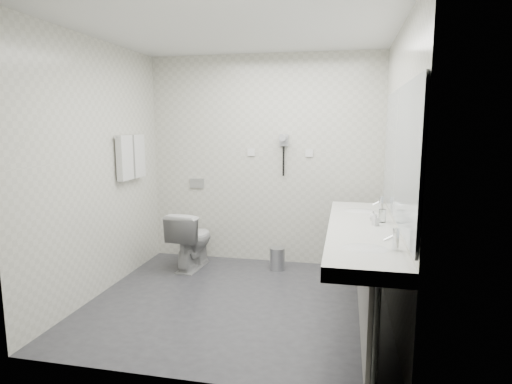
# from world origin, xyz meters

# --- Properties ---
(floor) EXTENTS (2.80, 2.80, 0.00)m
(floor) POSITION_xyz_m (0.00, 0.00, 0.00)
(floor) COLOR #2E2E33
(floor) RESTS_ON ground
(ceiling) EXTENTS (2.80, 2.80, 0.00)m
(ceiling) POSITION_xyz_m (0.00, 0.00, 2.50)
(ceiling) COLOR silver
(ceiling) RESTS_ON wall_back
(wall_back) EXTENTS (2.80, 0.00, 2.80)m
(wall_back) POSITION_xyz_m (0.00, 1.30, 1.25)
(wall_back) COLOR beige
(wall_back) RESTS_ON floor
(wall_front) EXTENTS (2.80, 0.00, 2.80)m
(wall_front) POSITION_xyz_m (0.00, -1.30, 1.25)
(wall_front) COLOR beige
(wall_front) RESTS_ON floor
(wall_left) EXTENTS (0.00, 2.60, 2.60)m
(wall_left) POSITION_xyz_m (-1.40, 0.00, 1.25)
(wall_left) COLOR beige
(wall_left) RESTS_ON floor
(wall_right) EXTENTS (0.00, 2.60, 2.60)m
(wall_right) POSITION_xyz_m (1.40, 0.00, 1.25)
(wall_right) COLOR beige
(wall_right) RESTS_ON floor
(vanity_counter) EXTENTS (0.55, 2.20, 0.10)m
(vanity_counter) POSITION_xyz_m (1.12, -0.20, 0.80)
(vanity_counter) COLOR silver
(vanity_counter) RESTS_ON floor
(vanity_panel) EXTENTS (0.03, 2.15, 0.75)m
(vanity_panel) POSITION_xyz_m (1.15, -0.20, 0.38)
(vanity_panel) COLOR gray
(vanity_panel) RESTS_ON floor
(vanity_post_near) EXTENTS (0.06, 0.06, 0.75)m
(vanity_post_near) POSITION_xyz_m (1.18, -1.24, 0.38)
(vanity_post_near) COLOR silver
(vanity_post_near) RESTS_ON floor
(vanity_post_far) EXTENTS (0.06, 0.06, 0.75)m
(vanity_post_far) POSITION_xyz_m (1.18, 0.84, 0.38)
(vanity_post_far) COLOR silver
(vanity_post_far) RESTS_ON floor
(mirror) EXTENTS (0.02, 2.20, 1.05)m
(mirror) POSITION_xyz_m (1.39, -0.20, 1.45)
(mirror) COLOR #B2BCC6
(mirror) RESTS_ON wall_right
(basin_near) EXTENTS (0.40, 0.31, 0.05)m
(basin_near) POSITION_xyz_m (1.12, -0.85, 0.83)
(basin_near) COLOR silver
(basin_near) RESTS_ON vanity_counter
(basin_far) EXTENTS (0.40, 0.31, 0.05)m
(basin_far) POSITION_xyz_m (1.12, 0.45, 0.83)
(basin_far) COLOR silver
(basin_far) RESTS_ON vanity_counter
(faucet_near) EXTENTS (0.04, 0.04, 0.15)m
(faucet_near) POSITION_xyz_m (1.32, -0.85, 0.92)
(faucet_near) COLOR silver
(faucet_near) RESTS_ON vanity_counter
(faucet_far) EXTENTS (0.04, 0.04, 0.15)m
(faucet_far) POSITION_xyz_m (1.32, 0.45, 0.92)
(faucet_far) COLOR silver
(faucet_far) RESTS_ON vanity_counter
(soap_bottle_a) EXTENTS (0.06, 0.06, 0.10)m
(soap_bottle_a) POSITION_xyz_m (1.23, -0.15, 0.90)
(soap_bottle_a) COLOR white
(soap_bottle_a) RESTS_ON vanity_counter
(soap_bottle_b) EXTENTS (0.10, 0.10, 0.09)m
(soap_bottle_b) POSITION_xyz_m (1.23, 0.04, 0.89)
(soap_bottle_b) COLOR white
(soap_bottle_b) RESTS_ON vanity_counter
(glass_left) EXTENTS (0.07, 0.07, 0.11)m
(glass_left) POSITION_xyz_m (1.30, -0.02, 0.91)
(glass_left) COLOR silver
(glass_left) RESTS_ON vanity_counter
(toilet) EXTENTS (0.44, 0.71, 0.68)m
(toilet) POSITION_xyz_m (-0.78, 0.85, 0.34)
(toilet) COLOR silver
(toilet) RESTS_ON floor
(flush_plate) EXTENTS (0.18, 0.02, 0.12)m
(flush_plate) POSITION_xyz_m (-0.85, 1.29, 0.95)
(flush_plate) COLOR #B2B5BA
(flush_plate) RESTS_ON wall_back
(pedal_bin) EXTENTS (0.22, 0.22, 0.25)m
(pedal_bin) POSITION_xyz_m (0.23, 0.98, 0.12)
(pedal_bin) COLOR #B2B5BA
(pedal_bin) RESTS_ON floor
(bin_lid) EXTENTS (0.18, 0.18, 0.02)m
(bin_lid) POSITION_xyz_m (0.23, 0.98, 0.26)
(bin_lid) COLOR #B2B5BA
(bin_lid) RESTS_ON pedal_bin
(towel_rail) EXTENTS (0.02, 0.62, 0.02)m
(towel_rail) POSITION_xyz_m (-1.35, 0.55, 1.55)
(towel_rail) COLOR silver
(towel_rail) RESTS_ON wall_left
(towel_near) EXTENTS (0.07, 0.24, 0.48)m
(towel_near) POSITION_xyz_m (-1.34, 0.41, 1.33)
(towel_near) COLOR silver
(towel_near) RESTS_ON towel_rail
(towel_far) EXTENTS (0.07, 0.24, 0.48)m
(towel_far) POSITION_xyz_m (-1.34, 0.69, 1.33)
(towel_far) COLOR silver
(towel_far) RESTS_ON towel_rail
(dryer_cradle) EXTENTS (0.10, 0.04, 0.14)m
(dryer_cradle) POSITION_xyz_m (0.25, 1.27, 1.50)
(dryer_cradle) COLOR #99999E
(dryer_cradle) RESTS_ON wall_back
(dryer_barrel) EXTENTS (0.08, 0.14, 0.08)m
(dryer_barrel) POSITION_xyz_m (0.25, 1.20, 1.53)
(dryer_barrel) COLOR #99999E
(dryer_barrel) RESTS_ON dryer_cradle
(dryer_cord) EXTENTS (0.02, 0.02, 0.35)m
(dryer_cord) POSITION_xyz_m (0.25, 1.26, 1.25)
(dryer_cord) COLOR black
(dryer_cord) RESTS_ON dryer_cradle
(switch_plate_a) EXTENTS (0.09, 0.02, 0.09)m
(switch_plate_a) POSITION_xyz_m (-0.15, 1.29, 1.35)
(switch_plate_a) COLOR silver
(switch_plate_a) RESTS_ON wall_back
(switch_plate_b) EXTENTS (0.09, 0.02, 0.09)m
(switch_plate_b) POSITION_xyz_m (0.55, 1.29, 1.35)
(switch_plate_b) COLOR silver
(switch_plate_b) RESTS_ON wall_back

